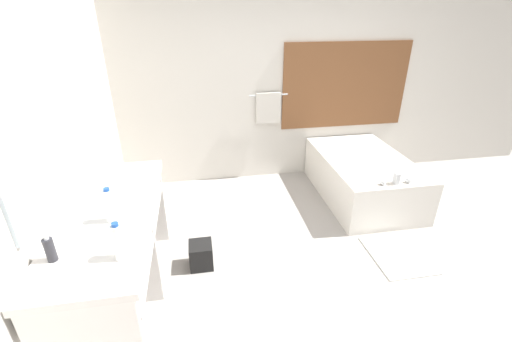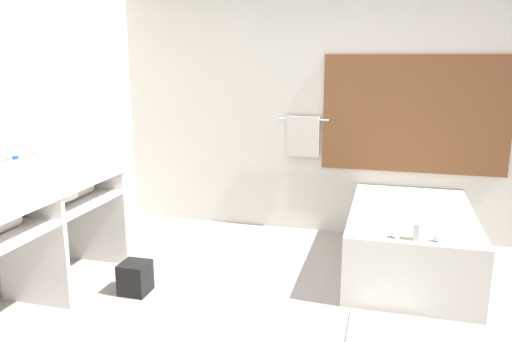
% 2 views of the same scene
% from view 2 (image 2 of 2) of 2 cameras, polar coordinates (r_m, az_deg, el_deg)
% --- Properties ---
extents(wall_back_with_blinds, '(7.40, 0.13, 2.70)m').
position_cam_2_polar(wall_back_with_blinds, '(4.96, 9.36, 8.04)').
color(wall_back_with_blinds, silver).
rests_on(wall_back_with_blinds, ground_plane).
extents(vanity_counter, '(0.62, 1.66, 0.88)m').
position_cam_2_polar(vanity_counter, '(3.87, -24.17, -4.69)').
color(vanity_counter, white).
rests_on(vanity_counter, ground_plane).
extents(sink_faucet, '(0.09, 0.04, 0.18)m').
position_cam_2_polar(sink_faucet, '(4.06, -24.55, 0.52)').
color(sink_faucet, silver).
rests_on(sink_faucet, vanity_counter).
extents(bathtub, '(0.98, 1.56, 0.64)m').
position_cam_2_polar(bathtub, '(4.36, 17.18, -7.32)').
color(bathtub, silver).
rests_on(bathtub, ground_plane).
extents(water_bottle_1, '(0.07, 0.07, 0.25)m').
position_cam_2_polar(water_bottle_1, '(3.63, -25.60, -0.48)').
color(water_bottle_1, silver).
rests_on(water_bottle_1, vanity_counter).
extents(waste_bin, '(0.21, 0.21, 0.24)m').
position_cam_2_polar(waste_bin, '(3.97, -13.64, -11.76)').
color(waste_bin, black).
rests_on(waste_bin, ground_plane).
extents(bath_mat, '(0.50, 0.63, 0.02)m').
position_cam_2_polar(bath_mat, '(3.43, 14.76, -18.15)').
color(bath_mat, white).
rests_on(bath_mat, ground_plane).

